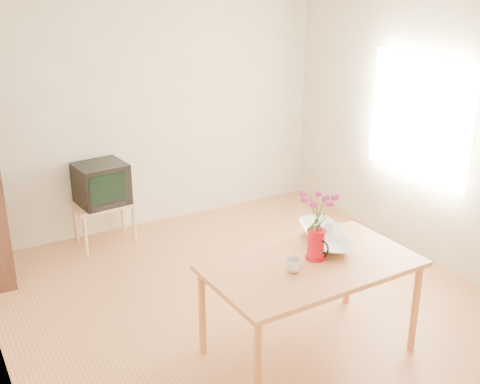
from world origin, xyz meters
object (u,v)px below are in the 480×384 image
table (312,272)px  television (101,183)px  pitcher (316,245)px  mug (293,265)px  bowl (326,215)px

table → television: bearing=104.4°
table → pitcher: (0.07, 0.05, 0.18)m
table → mug: bearing=-170.5°
mug → television: television is taller
table → television: television is taller
television → table: bearing=-79.7°
pitcher → mug: 0.28m
table → bowl: 0.50m
television → mug: bearing=-83.8°
pitcher → bowl: (0.24, 0.21, 0.11)m
bowl → table: bearing=-140.5°
mug → bowl: size_ratio=0.26×
bowl → pitcher: bearing=-139.8°
table → mug: mug is taller
television → bowl: bearing=-71.6°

